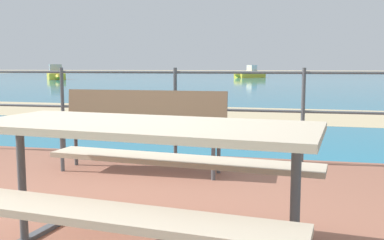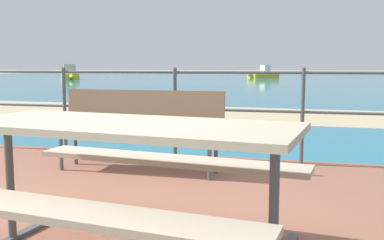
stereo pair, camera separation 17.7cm
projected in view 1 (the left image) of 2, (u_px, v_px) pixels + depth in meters
The scene contains 9 objects.
ground_plane at pixel (86, 235), 3.06m from camera, with size 240.00×240.00×0.00m, color tan.
patio_paving at pixel (86, 231), 3.06m from camera, with size 6.40×5.20×0.06m, color #935B47.
sea_water at pixel (280, 78), 41.75m from camera, with size 90.00×90.00×0.01m, color teal.
beach_strip at pixel (236, 114), 10.73m from camera, with size 54.00×3.47×0.01m, color tan.
picnic_table at pixel (143, 155), 2.43m from camera, with size 2.03×1.59×0.79m.
park_bench at pixel (142, 123), 4.66m from camera, with size 1.77×0.42×0.85m.
railing_fence at pixel (175, 101), 5.27m from camera, with size 5.94×0.04×1.08m.
boat_near at pixel (56, 75), 38.52m from camera, with size 3.08×3.84×1.31m.
boat_far at pixel (249, 74), 44.51m from camera, with size 3.09×3.58×1.26m.
Camera 1 is at (1.38, -2.70, 1.16)m, focal length 41.56 mm.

